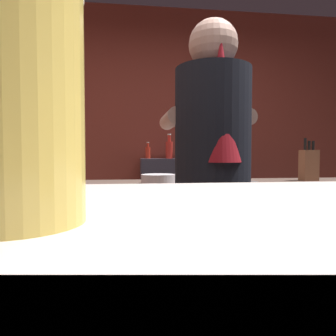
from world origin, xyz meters
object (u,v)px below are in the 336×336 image
(bottle_hot_sauce, at_px, (170,152))
(bottle_soy, at_px, (169,149))
(bottle_olive_oil, at_px, (180,152))
(bottle_vinegar, at_px, (148,152))
(bartender, at_px, (214,179))
(knife_block, at_px, (309,165))
(mixing_bowl, at_px, (158,179))
(pint_glass_near, at_px, (16,97))
(chefs_knife, at_px, (241,182))

(bottle_hot_sauce, bearing_deg, bottle_soy, -98.82)
(bottle_olive_oil, distance_m, bottle_vinegar, 0.35)
(bartender, height_order, knife_block, bartender)
(bottle_vinegar, bearing_deg, bartender, -84.21)
(bottle_vinegar, bearing_deg, mixing_bowl, -90.87)
(pint_glass_near, xyz_separation_m, bottle_soy, (0.46, 2.89, 0.03))
(chefs_knife, distance_m, pint_glass_near, 1.73)
(knife_block, distance_m, bottle_soy, 1.44)
(chefs_knife, height_order, pint_glass_near, pint_glass_near)
(bottle_vinegar, relative_size, bottle_hot_sauce, 0.91)
(bartender, bearing_deg, bottle_hot_sauce, -2.08)
(pint_glass_near, relative_size, bottle_soy, 0.57)
(pint_glass_near, bearing_deg, bottle_vinegar, 85.30)
(bottle_vinegar, height_order, bottle_hot_sauce, bottle_hot_sauce)
(mixing_bowl, xyz_separation_m, pint_glass_near, (-0.23, -1.58, 0.17))
(mixing_bowl, distance_m, bottle_olive_oil, 1.36)
(knife_block, bearing_deg, mixing_bowl, -174.17)
(pint_glass_near, bearing_deg, bartender, 69.18)
(knife_block, height_order, pint_glass_near, knife_block)
(bottle_olive_oil, bearing_deg, bottle_hot_sauce, 128.07)
(chefs_knife, bearing_deg, knife_block, -3.52)
(knife_block, xyz_separation_m, mixing_bowl, (-1.00, -0.10, -0.08))
(bartender, height_order, mixing_bowl, bartender)
(mixing_bowl, xyz_separation_m, chefs_knife, (0.49, -0.02, -0.02))
(bottle_olive_oil, bearing_deg, pint_glass_near, -101.09)
(bartender, bearing_deg, bottle_olive_oil, -5.13)
(knife_block, relative_size, bottle_soy, 1.10)
(pint_glass_near, bearing_deg, mixing_bowl, 81.83)
(knife_block, relative_size, mixing_bowl, 1.38)
(knife_block, height_order, chefs_knife, knife_block)
(pint_glass_near, height_order, bottle_soy, bottle_soy)
(pint_glass_near, distance_m, bottle_hot_sauce, 3.04)
(bottle_vinegar, distance_m, bottle_hot_sauce, 0.23)
(bottle_vinegar, bearing_deg, bottle_soy, -33.02)
(knife_block, height_order, bottle_hot_sauce, bottle_hot_sauce)
(mixing_bowl, relative_size, bottle_vinegar, 1.16)
(mixing_bowl, bearing_deg, bottle_soy, 79.98)
(mixing_bowl, xyz_separation_m, bottle_hot_sauce, (0.25, 1.42, 0.18))
(mixing_bowl, height_order, pint_glass_near, pint_glass_near)
(bottle_olive_oil, bearing_deg, bartender, -94.18)
(bartender, xyz_separation_m, mixing_bowl, (-0.21, 0.43, -0.03))
(bottle_soy, bearing_deg, bottle_hot_sauce, 81.18)
(chefs_knife, bearing_deg, bartender, -141.49)
(chefs_knife, relative_size, bottle_hot_sauce, 1.26)
(knife_block, bearing_deg, bottle_hot_sauce, 119.72)
(mixing_bowl, distance_m, bottle_soy, 1.35)
(chefs_knife, xyz_separation_m, bottle_vinegar, (-0.47, 1.47, 0.19))
(chefs_knife, height_order, bottle_olive_oil, bottle_olive_oil)
(chefs_knife, distance_m, bottle_olive_oil, 1.35)
(bartender, distance_m, bottle_soy, 1.75)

